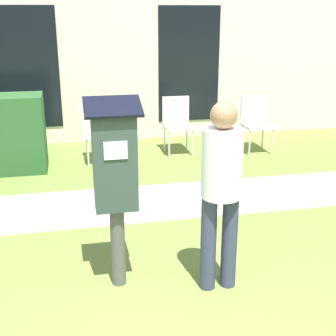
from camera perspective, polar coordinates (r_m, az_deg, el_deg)
name	(u,v)px	position (r m, az deg, el deg)	size (l,w,h in m)	color
sidewalk	(136,203)	(5.67, -3.94, -4.31)	(12.00, 1.10, 0.02)	beige
building_facade	(108,48)	(8.35, -7.27, 14.27)	(10.00, 0.26, 3.20)	beige
parking_meter	(115,171)	(3.71, -6.47, -0.36)	(0.44, 0.31, 1.59)	#4C4C4C
person_standing	(221,183)	(3.70, 6.50, -1.88)	(0.32, 0.32, 1.58)	#333851
outdoor_chair_left	(99,127)	(7.22, -8.45, 4.94)	(0.44, 0.44, 0.90)	silver
outdoor_chair_middle	(177,120)	(7.61, 1.12, 5.85)	(0.44, 0.44, 0.90)	silver
outdoor_chair_right	(255,119)	(7.83, 10.61, 5.90)	(0.44, 0.44, 0.90)	silver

